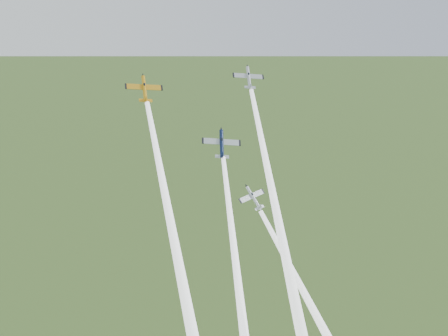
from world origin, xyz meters
TOP-DOWN VIEW (x-y plane):
  - plane_yellow at (-13.92, 1.49)m, footprint 8.77×6.92m
  - smoke_trail_yellow at (-17.49, -24.13)m, footprint 9.37×49.14m
  - plane_navy at (2.43, -0.01)m, footprint 10.72×8.87m
  - smoke_trail_navy at (-5.83, -25.99)m, footprint 18.27×50.38m
  - plane_silver_right at (10.18, 2.28)m, footprint 8.57×6.99m
  - smoke_trail_silver_right at (3.88, -23.94)m, footprint 14.56×50.64m
  - plane_silver_low at (5.15, -9.44)m, footprint 8.35×6.91m

SIDE VIEW (x-z plane):
  - smoke_trail_navy at x=-5.83m, z-range 38.67..93.89m
  - smoke_trail_silver_right at x=3.88m, z-range 52.74..107.32m
  - smoke_trail_yellow at x=-17.49m, z-range 54.74..106.98m
  - plane_silver_low at x=5.15m, z-range 82.57..88.84m
  - plane_navy at x=2.43m, z-range 91.32..99.33m
  - plane_yellow at x=-13.92m, z-range 104.90..111.94m
  - plane_silver_right at x=10.18m, z-range 105.49..112.04m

